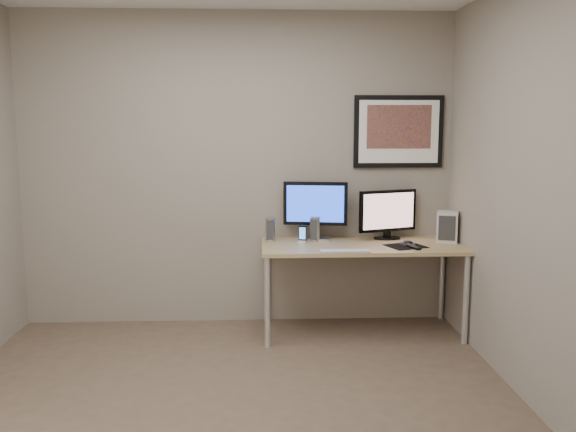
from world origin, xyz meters
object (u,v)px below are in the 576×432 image
at_px(speaker_left, 270,229).
at_px(speaker_right, 315,229).
at_px(fan_unit, 447,227).
at_px(keyboard, 344,251).
at_px(phone_dock, 303,234).
at_px(desk, 361,252).
at_px(framed_art, 398,132).
at_px(monitor_large, 315,208).
at_px(monitor_tv, 388,213).

height_order(speaker_left, speaker_right, speaker_right).
bearing_deg(fan_unit, keyboard, -139.06).
relative_size(phone_dock, fan_unit, 0.55).
relative_size(speaker_left, fan_unit, 0.76).
distance_m(desk, speaker_right, 0.43).
height_order(framed_art, keyboard, framed_art).
xyz_separation_m(desk, framed_art, (0.35, 0.33, 0.96)).
relative_size(speaker_right, phone_dock, 1.46).
bearing_deg(desk, monitor_large, 148.69).
distance_m(monitor_large, keyboard, 0.59).
xyz_separation_m(monitor_large, phone_dock, (-0.11, -0.12, -0.20)).
xyz_separation_m(monitor_tv, keyboard, (-0.43, -0.49, -0.21)).
bearing_deg(speaker_left, fan_unit, -0.45).
relative_size(desk, phone_dock, 11.51).
bearing_deg(desk, monitor_tv, 39.40).
distance_m(monitor_large, speaker_right, 0.18).
bearing_deg(speaker_right, monitor_tv, 28.31).
distance_m(framed_art, speaker_left, 1.35).
bearing_deg(fan_unit, speaker_left, -164.80).
distance_m(framed_art, speaker_right, 1.08).
bearing_deg(speaker_left, speaker_right, 1.67).
xyz_separation_m(speaker_right, fan_unit, (1.07, -0.11, 0.03)).
xyz_separation_m(speaker_left, phone_dock, (0.26, -0.08, -0.03)).
bearing_deg(framed_art, fan_unit, -38.24).
relative_size(speaker_left, phone_dock, 1.39).
bearing_deg(framed_art, monitor_tv, -128.48).
relative_size(speaker_left, speaker_right, 0.95).
distance_m(framed_art, fan_unit, 0.89).
bearing_deg(desk, fan_unit, 4.05).
bearing_deg(fan_unit, monitor_large, -168.76).
height_order(monitor_large, speaker_left, monitor_large).
relative_size(monitor_large, phone_dock, 3.80).
distance_m(monitor_large, monitor_tv, 0.61).
distance_m(desk, speaker_left, 0.77).
height_order(speaker_left, keyboard, speaker_left).
bearing_deg(framed_art, speaker_left, -171.65).
distance_m(desk, phone_dock, 0.50).
relative_size(monitor_tv, speaker_right, 2.49).
bearing_deg(monitor_large, speaker_right, -86.12).
bearing_deg(phone_dock, monitor_large, 66.28).
xyz_separation_m(phone_dock, keyboard, (0.29, -0.38, -0.06)).
bearing_deg(fan_unit, framed_art, 161.86).
distance_m(speaker_right, fan_unit, 1.07).
relative_size(framed_art, keyboard, 1.97).
bearing_deg(speaker_right, fan_unit, 18.08).
height_order(monitor_large, fan_unit, monitor_large).
bearing_deg(monitor_large, monitor_tv, 8.55).
height_order(framed_art, monitor_tv, framed_art).
height_order(desk, monitor_large, monitor_large).
bearing_deg(framed_art, keyboard, -130.45).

